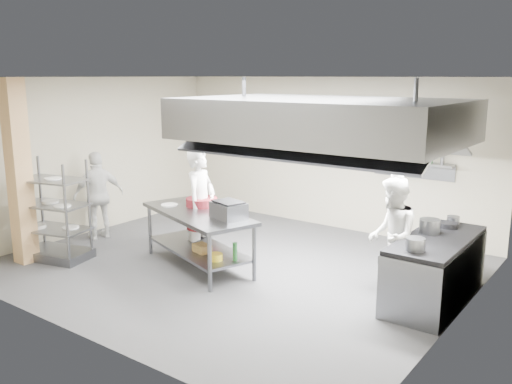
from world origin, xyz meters
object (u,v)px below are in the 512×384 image
Objects in this scene: pass_rack at (53,210)px; cooking_range at (435,272)px; chef_head at (201,204)px; island at (198,239)px; stockpot at (430,226)px; chef_line at (392,237)px; griddle at (229,211)px; chef_plating at (99,195)px.

cooking_range is at bearing 5.04° from pass_rack.
chef_head reaches higher than cooking_range.
chef_head is (-0.26, 0.37, 0.47)m from island.
cooking_range is 7.05× the size of stockpot.
chef_line reaches higher than griddle.
island is 0.65m from chef_head.
pass_rack reaches higher than griddle.
pass_rack is 0.90× the size of chef_head.
chef_head is at bearing 23.45° from pass_rack.
chef_line is (2.93, 0.75, 0.39)m from island.
chef_line is at bearing 114.48° from chef_plating.
chef_plating is at bearing 92.49° from pass_rack.
pass_rack is 3.07m from griddle.
griddle is at bearing -162.39° from cooking_range.
chef_line is 3.37× the size of griddle.
stockpot is (3.62, 0.67, 0.07)m from chef_head.
chef_plating reaches higher than stockpot.
chef_plating is at bearing -165.27° from griddle.
cooking_range is 4.01× the size of griddle.
chef_plating is 6.00m from stockpot.
stockpot is (-0.16, 0.15, 0.58)m from cooking_range.
chef_head is at bearing -172.28° from cooking_range.
island is at bearing 12.95° from pass_rack.
chef_head is at bearing -105.49° from chef_line.
island is at bearing -165.98° from cooking_range.
griddle is at bearing -158.51° from stockpot.
cooking_range is 3.85m from chef_head.
griddle is 2.90m from stockpot.
island is 3.63m from cooking_range.
chef_head reaches higher than stockpot.
cooking_range is at bearing 114.97° from chef_plating.
griddle is (3.22, -0.09, 0.20)m from chef_plating.
pass_rack is 6.08m from cooking_range.
stockpot is (5.55, 2.17, 0.16)m from pass_rack.
island is 7.82× the size of stockpot.
stockpot is at bearing 37.86° from griddle.
island is at bearing -156.58° from chef_head.
island is 0.87m from griddle.
chef_plating is at bearing -172.35° from cooking_range.
stockpot is at bearing 6.97° from pass_rack.
island is at bearing -162.89° from stockpot.
island is at bearing 105.93° from chef_plating.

